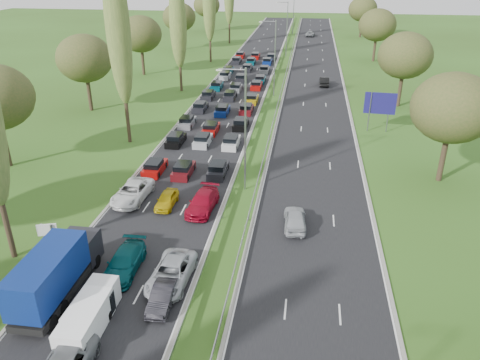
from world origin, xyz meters
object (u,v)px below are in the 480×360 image
at_px(direction_sign, 380,105).
at_px(white_van_rear, 87,320).
at_px(near_car_2, 132,192).
at_px(info_sign, 47,232).
at_px(white_van_front, 94,306).
at_px(blue_lorry, 57,271).

bearing_deg(direction_sign, white_van_rear, -118.28).
bearing_deg(white_van_rear, near_car_2, 100.17).
relative_size(white_van_rear, info_sign, 2.25).
height_order(white_van_front, direction_sign, direction_sign).
bearing_deg(white_van_rear, white_van_front, 93.27).
distance_m(white_van_rear, info_sign, 11.02).
bearing_deg(near_car_2, white_van_rear, -75.74).
distance_m(near_car_2, blue_lorry, 14.06).
bearing_deg(white_van_rear, direction_sign, 60.64).
xyz_separation_m(white_van_front, info_sign, (-7.00, 7.12, 0.41)).
height_order(blue_lorry, white_van_rear, blue_lorry).
relative_size(white_van_front, direction_sign, 0.89).
bearing_deg(direction_sign, blue_lorry, -123.96).
xyz_separation_m(white_van_front, white_van_rear, (0.10, -1.30, 0.02)).
distance_m(blue_lorry, direction_sign, 44.96).
relative_size(info_sign, direction_sign, 0.40).
xyz_separation_m(near_car_2, direction_sign, (25.10, 23.25, 2.75)).
relative_size(white_van_front, info_sign, 2.21).
distance_m(blue_lorry, white_van_rear, 4.68).
height_order(blue_lorry, white_van_front, blue_lorry).
relative_size(white_van_rear, direction_sign, 0.91).
bearing_deg(blue_lorry, near_car_2, 89.73).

